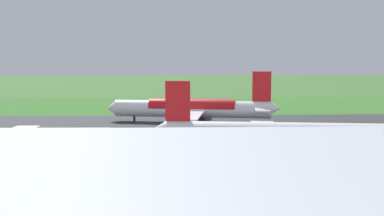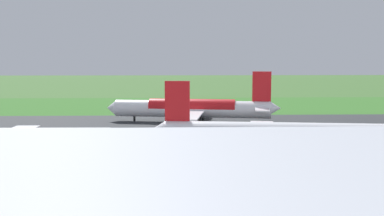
{
  "view_description": "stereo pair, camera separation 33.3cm",
  "coord_description": "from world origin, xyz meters",
  "px_view_note": "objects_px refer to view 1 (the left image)",
  "views": [
    {
      "loc": [
        9.49,
        133.73,
        19.45
      ],
      "look_at": [
        4.3,
        0.0,
        4.5
      ],
      "focal_mm": 40.95,
      "sensor_mm": 36.0,
      "label": 1
    },
    {
      "loc": [
        9.16,
        133.75,
        19.45
      ],
      "look_at": [
        4.3,
        0.0,
        4.5
      ],
      "focal_mm": 40.95,
      "sensor_mm": 36.0,
      "label": 2
    }
  ],
  "objects_px": {
    "airliner_parked_mid": "(271,133)",
    "no_stopping_sign": "(159,102)",
    "airliner_main": "(193,108)",
    "traffic_cone_orange": "(140,106)",
    "service_truck_baggage": "(181,134)"
  },
  "relations": [
    {
      "from": "airliner_parked_mid",
      "to": "no_stopping_sign",
      "type": "bearing_deg",
      "value": -73.98
    },
    {
      "from": "airliner_main",
      "to": "no_stopping_sign",
      "type": "relative_size",
      "value": 18.02
    },
    {
      "from": "traffic_cone_orange",
      "to": "no_stopping_sign",
      "type": "bearing_deg",
      "value": -148.59
    },
    {
      "from": "airliner_parked_mid",
      "to": "service_truck_baggage",
      "type": "xyz_separation_m",
      "value": [
        18.64,
        -15.44,
        -2.67
      ]
    },
    {
      "from": "airliner_main",
      "to": "no_stopping_sign",
      "type": "bearing_deg",
      "value": -75.85
    },
    {
      "from": "airliner_main",
      "to": "airliner_parked_mid",
      "type": "xyz_separation_m",
      "value": [
        -14.44,
        44.31,
        -0.28
      ]
    },
    {
      "from": "traffic_cone_orange",
      "to": "airliner_main",
      "type": "bearing_deg",
      "value": 114.14
    },
    {
      "from": "airliner_main",
      "to": "no_stopping_sign",
      "type": "height_order",
      "value": "airliner_main"
    },
    {
      "from": "service_truck_baggage",
      "to": "traffic_cone_orange",
      "type": "height_order",
      "value": "service_truck_baggage"
    },
    {
      "from": "service_truck_baggage",
      "to": "traffic_cone_orange",
      "type": "distance_m",
      "value": 75.07
    },
    {
      "from": "no_stopping_sign",
      "to": "traffic_cone_orange",
      "type": "xyz_separation_m",
      "value": [
        7.56,
        4.62,
        -1.49
      ]
    },
    {
      "from": "service_truck_baggage",
      "to": "traffic_cone_orange",
      "type": "bearing_deg",
      "value": -77.88
    },
    {
      "from": "airliner_main",
      "to": "service_truck_baggage",
      "type": "bearing_deg",
      "value": 81.74
    },
    {
      "from": "airliner_main",
      "to": "service_truck_baggage",
      "type": "relative_size",
      "value": 8.69
    },
    {
      "from": "airliner_parked_mid",
      "to": "traffic_cone_orange",
      "type": "distance_m",
      "value": 95.33
    }
  ]
}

